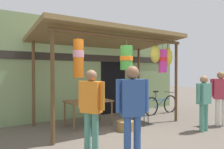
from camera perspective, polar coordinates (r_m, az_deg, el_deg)
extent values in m
plane|color=#60564C|center=(5.80, 0.28, -15.51)|extent=(30.00, 30.00, 0.00)
cube|color=#7A9360|center=(7.55, -9.08, 1.45)|extent=(9.21, 0.25, 3.42)
cube|color=#2D2823|center=(7.43, -8.64, 4.62)|extent=(8.29, 0.04, 0.24)
cube|color=black|center=(8.12, 0.38, -3.59)|extent=(1.10, 0.03, 2.00)
cylinder|color=brown|center=(4.79, -15.99, -3.43)|extent=(0.09, 0.09, 2.56)
cylinder|color=brown|center=(7.12, 17.14, -2.02)|extent=(0.09, 0.09, 2.56)
cylinder|color=brown|center=(6.62, -20.72, -2.26)|extent=(0.09, 0.09, 2.56)
cylinder|color=brown|center=(8.46, 7.30, -1.52)|extent=(0.09, 0.09, 2.56)
cylinder|color=brown|center=(5.78, 3.92, 10.07)|extent=(4.26, 0.10, 0.10)
cylinder|color=brown|center=(7.39, -4.98, 9.25)|extent=(4.26, 0.10, 0.10)
cube|color=olive|center=(6.57, -1.08, 10.03)|extent=(4.56, 2.39, 0.34)
cylinder|color=brown|center=(5.15, -9.20, 10.04)|extent=(0.01, 0.01, 0.11)
cylinder|color=orange|center=(5.09, -9.19, 4.35)|extent=(0.25, 0.25, 0.92)
cylinder|color=pink|center=(5.10, -9.19, 5.58)|extent=(0.27, 0.27, 0.16)
cylinder|color=brown|center=(5.75, 3.97, 8.73)|extent=(0.01, 0.01, 0.18)
cylinder|color=green|center=(5.71, 3.96, 4.57)|extent=(0.33, 0.33, 0.66)
cylinder|color=orange|center=(5.71, 3.96, 4.41)|extent=(0.36, 0.36, 0.12)
cylinder|color=brown|center=(6.72, 13.74, 7.48)|extent=(0.01, 0.01, 0.20)
cylinder|color=#D13399|center=(6.68, 13.72, 3.57)|extent=(0.25, 0.25, 0.72)
cylinder|color=red|center=(6.68, 13.73, 4.07)|extent=(0.27, 0.27, 0.13)
cylinder|color=#4C3D23|center=(6.92, 15.05, 7.59)|extent=(0.02, 0.02, 0.12)
ellipsoid|color=yellow|center=(6.89, 15.04, 4.69)|extent=(0.32, 0.27, 0.58)
cylinder|color=#4C3D23|center=(6.62, 11.78, 8.20)|extent=(0.02, 0.02, 0.06)
ellipsoid|color=gold|center=(6.58, 11.77, 5.53)|extent=(0.33, 0.28, 0.56)
cube|color=brown|center=(6.29, -6.50, -7.24)|extent=(1.31, 0.80, 0.04)
cylinder|color=brown|center=(5.80, -10.39, -11.81)|extent=(0.05, 0.05, 0.73)
cylinder|color=brown|center=(6.35, -0.07, -10.68)|extent=(0.05, 0.05, 0.73)
cylinder|color=brown|center=(6.44, -12.81, -10.53)|extent=(0.05, 0.05, 0.73)
cylinder|color=brown|center=(6.94, -3.26, -9.68)|extent=(0.05, 0.05, 0.73)
ellipsoid|color=pink|center=(6.34, -5.89, -6.51)|extent=(0.62, 0.43, 0.11)
ellipsoid|color=orange|center=(6.34, -4.95, -6.46)|extent=(0.28, 0.22, 0.08)
cube|color=#2347A8|center=(6.54, 7.85, -9.66)|extent=(0.54, 0.54, 0.04)
cube|color=#2347A8|center=(6.45, 9.36, -8.02)|extent=(0.37, 0.22, 0.40)
cylinder|color=#333338|center=(6.81, 6.95, -11.12)|extent=(0.03, 0.03, 0.44)
cylinder|color=#333338|center=(6.49, 5.75, -11.73)|extent=(0.03, 0.03, 0.44)
cylinder|color=#333338|center=(6.69, 9.87, -11.35)|extent=(0.03, 0.03, 0.44)
cylinder|color=#333338|center=(6.36, 8.80, -11.99)|extent=(0.03, 0.03, 0.44)
cylinder|color=olive|center=(5.94, 3.68, -13.81)|extent=(0.48, 0.48, 0.26)
torus|color=black|center=(8.67, 15.65, -7.80)|extent=(0.71, 0.06, 0.71)
torus|color=black|center=(7.92, 10.71, -8.62)|extent=(0.71, 0.06, 0.71)
cylinder|color=navy|center=(8.25, 13.30, -6.69)|extent=(0.88, 0.05, 0.04)
cylinder|color=navy|center=(8.21, 12.82, -7.93)|extent=(0.49, 0.05, 0.31)
cylinder|color=navy|center=(8.03, 11.91, -5.75)|extent=(0.03, 0.03, 0.30)
cube|color=black|center=(8.01, 11.92, -4.61)|extent=(0.20, 0.08, 0.05)
cylinder|color=#262628|center=(8.55, 15.33, -4.68)|extent=(0.03, 0.44, 0.02)
cylinder|color=silver|center=(7.13, 26.93, -9.18)|extent=(0.13, 0.13, 0.81)
cylinder|color=silver|center=(7.17, 28.35, -9.13)|extent=(0.13, 0.13, 0.81)
cube|color=#B23347|center=(7.06, 27.68, -3.51)|extent=(0.43, 0.44, 0.60)
cylinder|color=#B23347|center=(7.00, 25.65, -3.29)|extent=(0.08, 0.08, 0.54)
sphere|color=#9E704C|center=(7.04, 27.71, -0.16)|extent=(0.22, 0.22, 0.22)
cylinder|color=#2D5193|center=(3.89, 6.93, -17.27)|extent=(0.13, 0.13, 0.86)
cylinder|color=#2D5193|center=(3.84, 4.23, -17.48)|extent=(0.13, 0.13, 0.86)
cube|color=#2D5193|center=(3.70, 5.61, -6.28)|extent=(0.45, 0.36, 0.64)
cylinder|color=#2D5193|center=(3.77, 9.38, -5.66)|extent=(0.08, 0.08, 0.58)
cylinder|color=#2D5193|center=(3.64, 1.71, -5.89)|extent=(0.08, 0.08, 0.58)
sphere|color=#896042|center=(3.67, 5.62, 0.54)|extent=(0.24, 0.24, 0.24)
cylinder|color=#4C8E7A|center=(6.23, 23.43, -10.87)|extent=(0.13, 0.13, 0.75)
cylinder|color=#4C8E7A|center=(6.39, 24.25, -10.59)|extent=(0.13, 0.13, 0.75)
cube|color=#4C8E7A|center=(6.21, 23.88, -4.79)|extent=(0.41, 0.25, 0.56)
cylinder|color=#4C8E7A|center=(5.99, 22.68, -4.72)|extent=(0.08, 0.08, 0.51)
cylinder|color=#4C8E7A|center=(6.43, 25.00, -4.35)|extent=(0.08, 0.08, 0.51)
sphere|color=#9E704C|center=(6.19, 23.91, -1.24)|extent=(0.21, 0.21, 0.21)
cylinder|color=#4C8E7A|center=(4.25, -4.63, -15.89)|extent=(0.13, 0.13, 0.82)
cylinder|color=#4C8E7A|center=(4.34, -6.75, -15.53)|extent=(0.13, 0.13, 0.82)
cube|color=orange|center=(4.15, -5.72, -6.13)|extent=(0.39, 0.46, 0.62)
cylinder|color=orange|center=(4.02, -2.61, -5.92)|extent=(0.08, 0.08, 0.56)
cylinder|color=orange|center=(4.28, -8.63, -5.50)|extent=(0.08, 0.08, 0.56)
sphere|color=#896042|center=(4.12, -5.73, -0.29)|extent=(0.23, 0.23, 0.23)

